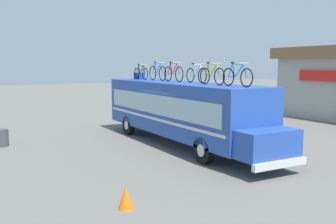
# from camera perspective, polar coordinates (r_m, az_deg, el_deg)

# --- Properties ---
(ground_plane) EXTENTS (120.00, 120.00, 0.00)m
(ground_plane) POSITION_cam_1_polar(r_m,az_deg,el_deg) (18.46, 1.47, -4.65)
(ground_plane) COLOR #605E59
(bus) EXTENTS (12.02, 2.47, 2.90)m
(bus) POSITION_cam_1_polar(r_m,az_deg,el_deg) (18.01, 1.83, 0.48)
(bus) COLOR #23479E
(bus) RESTS_ON ground
(luggage_bag_1) EXTENTS (0.72, 0.36, 0.35)m
(luggage_bag_1) POSITION_cam_1_polar(r_m,az_deg,el_deg) (22.11, -4.21, 5.28)
(luggage_bag_1) COLOR #193899
(luggage_bag_1) RESTS_ON bus
(rooftop_bicycle_1) EXTENTS (1.70, 0.44, 0.86)m
(rooftop_bicycle_1) POSITION_cam_1_polar(r_m,az_deg,el_deg) (21.44, -3.99, 5.72)
(rooftop_bicycle_1) COLOR black
(rooftop_bicycle_1) RESTS_ON bus
(rooftop_bicycle_2) EXTENTS (1.81, 0.44, 0.98)m
(rooftop_bicycle_2) POSITION_cam_1_polar(r_m,az_deg,el_deg) (20.07, -1.55, 5.78)
(rooftop_bicycle_2) COLOR black
(rooftop_bicycle_2) RESTS_ON bus
(rooftop_bicycle_3) EXTENTS (1.79, 0.44, 0.96)m
(rooftop_bicycle_3) POSITION_cam_1_polar(r_m,az_deg,el_deg) (18.65, 0.79, 5.68)
(rooftop_bicycle_3) COLOR black
(rooftop_bicycle_3) RESTS_ON bus
(rooftop_bicycle_4) EXTENTS (1.63, 0.44, 0.88)m
(rooftop_bicycle_4) POSITION_cam_1_polar(r_m,az_deg,el_deg) (17.49, 4.14, 5.48)
(rooftop_bicycle_4) COLOR black
(rooftop_bicycle_4) RESTS_ON bus
(rooftop_bicycle_5) EXTENTS (1.69, 0.44, 0.92)m
(rooftop_bicycle_5) POSITION_cam_1_polar(r_m,az_deg,el_deg) (15.86, 6.43, 5.34)
(rooftop_bicycle_5) COLOR black
(rooftop_bicycle_5) RESTS_ON bus
(rooftop_bicycle_6) EXTENTS (1.74, 0.44, 0.91)m
(rooftop_bicycle_6) POSITION_cam_1_polar(r_m,az_deg,el_deg) (14.70, 10.06, 5.16)
(rooftop_bicycle_6) COLOR black
(rooftop_bicycle_6) RESTS_ON bus
(trash_bin) EXTENTS (0.61, 0.61, 0.77)m
(trash_bin) POSITION_cam_1_polar(r_m,az_deg,el_deg) (19.38, -23.13, -3.49)
(trash_bin) COLOR #3F3F47
(trash_bin) RESTS_ON ground
(traffic_cone) EXTENTS (0.40, 0.40, 0.60)m
(traffic_cone) POSITION_cam_1_polar(r_m,az_deg,el_deg) (10.33, -6.20, -12.35)
(traffic_cone) COLOR orange
(traffic_cone) RESTS_ON ground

